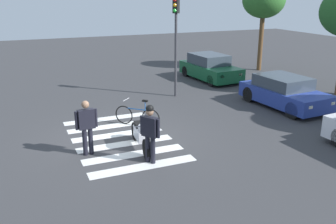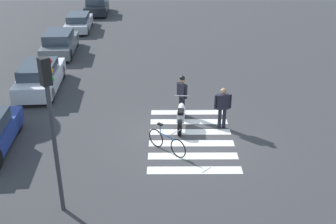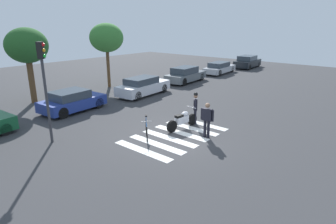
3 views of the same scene
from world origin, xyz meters
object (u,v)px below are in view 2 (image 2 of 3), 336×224
Objects in this scene: leaning_bicycle at (167,142)px; car_silver_sedan at (79,22)px; officer_by_motorcycle at (182,92)px; car_white_van at (40,77)px; police_motorcycle at (181,115)px; car_black_suv at (97,6)px; officer_on_foot at (223,106)px; car_grey_coupe at (60,43)px; traffic_light_pole at (51,114)px.

leaning_bicycle is 0.28× the size of car_silver_sedan.
officer_by_motorcycle is 0.38× the size of car_white_van.
car_silver_sedan is (16.00, 7.14, 0.15)m from police_motorcycle.
car_black_suv is (5.84, -0.46, 0.09)m from car_silver_sedan.
car_silver_sedan is at bearing 28.35° from officer_on_foot.
officer_on_foot is 0.36× the size of car_grey_coupe.
traffic_light_pole reaches higher than car_silver_sedan.
car_black_suv reaches higher than car_white_van.
car_silver_sedan reaches higher than leaning_bicycle.
officer_on_foot is at bearing -116.21° from car_white_van.
traffic_light_pole is (-9.10, -3.13, 2.33)m from car_white_van.
police_motorcycle is 7.69m from car_white_van.
car_black_suv reaches higher than car_silver_sedan.
car_grey_coupe reaches higher than leaning_bicycle.
traffic_light_pole reaches higher than officer_by_motorcycle.
car_black_suv is at bearing 0.12° from car_white_van.
officer_on_foot reaches higher than car_grey_coupe.
officer_by_motorcycle is at bearing -154.26° from car_silver_sedan.
traffic_light_pole reaches higher than car_black_suv.
car_black_suv is at bearing -4.50° from car_silver_sedan.
officer_by_motorcycle is (1.05, -0.07, 0.55)m from police_motorcycle.
leaning_bicycle is 2.92m from officer_on_foot.
car_white_van is (3.86, 6.65, 0.21)m from police_motorcycle.
car_grey_coupe is at bearing 39.22° from officer_by_motorcycle.
car_grey_coupe is at bearing 13.43° from traffic_light_pole.
officer_by_motorcycle is 21.87m from car_black_suv.
car_grey_coupe is 1.04× the size of traffic_light_pole.
car_silver_sedan is 1.03× the size of car_black_suv.
car_grey_coupe is 15.70m from traffic_light_pole.
police_motorcycle is 22.85m from car_black_suv.
leaning_bicycle is 3.23m from officer_by_motorcycle.
officer_by_motorcycle is 0.37× the size of car_grey_coupe.
car_black_suv is 27.37m from traffic_light_pole.
police_motorcycle is at bearing -162.99° from car_black_suv.
officer_on_foot is 0.36× the size of car_silver_sedan.
police_motorcycle is 6.80m from traffic_light_pole.
police_motorcycle is 0.46× the size of car_grey_coupe.
officer_by_motorcycle reaches higher than car_white_van.
car_grey_coupe is 0.98× the size of car_silver_sedan.
officer_by_motorcycle is at bearing -29.67° from traffic_light_pole.
car_grey_coupe is at bearing 40.92° from officer_on_foot.
car_black_suv is 1.03× the size of traffic_light_pole.
traffic_light_pole is (-3.19, 2.94, 2.61)m from leaning_bicycle.
officer_by_motorcycle is (1.25, 1.53, 0.04)m from officer_on_foot.
car_grey_coupe is at bearing 4.53° from car_white_van.
car_white_van is 1.03× the size of traffic_light_pole.
officer_on_foot is 0.37× the size of car_black_suv.
car_grey_coupe is (10.06, 8.72, -0.29)m from officer_on_foot.
car_silver_sedan is 1.06× the size of traffic_light_pole.
traffic_light_pole is (-6.29, 3.58, 1.99)m from officer_by_motorcycle.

